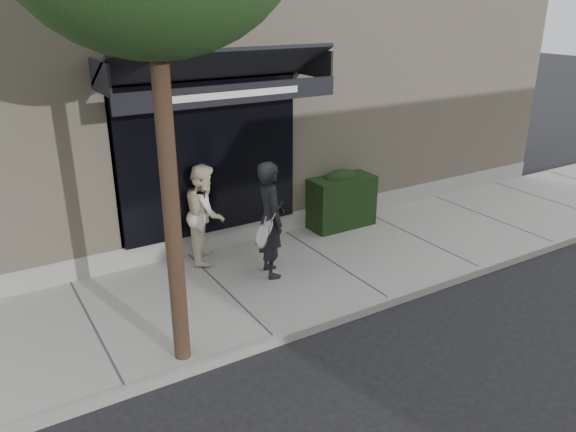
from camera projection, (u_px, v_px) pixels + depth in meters
ground at (330, 267)px, 9.71m from camera, size 80.00×80.00×0.00m
sidewalk at (330, 264)px, 9.68m from camera, size 20.00×3.00×0.12m
curb at (390, 302)px, 8.44m from camera, size 20.00×0.10×0.14m
building_facade at (206, 74)px, 12.66m from camera, size 14.30×8.04×5.64m
hedge at (340, 199)px, 11.00m from camera, size 1.30×0.70×1.14m
pedestrian_front at (270, 220)px, 8.86m from camera, size 0.76×0.92×1.90m
pedestrian_back at (205, 213)px, 9.42m from camera, size 0.92×1.02×1.70m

